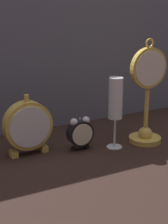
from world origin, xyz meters
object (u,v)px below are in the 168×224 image
alarm_clock_twin_bell (80,132)px  mantel_clock_silver (28,126)px  pocket_watch_on_stand (147,100)px  champagne_flute (115,103)px

alarm_clock_twin_bell → mantel_clock_silver: mantel_clock_silver is taller
pocket_watch_on_stand → mantel_clock_silver: size_ratio=1.82×
pocket_watch_on_stand → champagne_flute: bearing=177.5°
pocket_watch_on_stand → alarm_clock_twin_bell: 0.23m
champagne_flute → mantel_clock_silver: bearing=163.3°
alarm_clock_twin_bell → champagne_flute: bearing=-19.6°
pocket_watch_on_stand → mantel_clock_silver: pocket_watch_on_stand is taller
mantel_clock_silver → champagne_flute: champagne_flute is taller
pocket_watch_on_stand → alarm_clock_twin_bell: pocket_watch_on_stand is taller
alarm_clock_twin_bell → champagne_flute: size_ratio=0.46×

